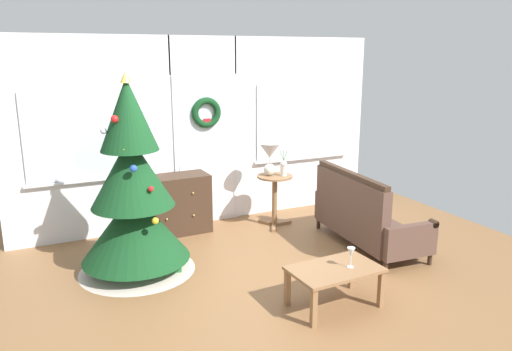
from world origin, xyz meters
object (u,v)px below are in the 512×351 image
coffee_table (335,273)px  gift_box (169,263)px  wine_glass (351,253)px  christmas_tree (133,199)px  dresser_cabinet (175,205)px  settee_sofa (363,217)px  side_table (275,191)px  table_lamp (270,155)px  flower_vase (284,167)px

coffee_table → gift_box: (-1.21, 1.38, -0.22)m
wine_glass → christmas_tree: bearing=135.0°
coffee_table → dresser_cabinet: bearing=107.2°
settee_sofa → coffee_table: 1.59m
dresser_cabinet → settee_sofa: bearing=-36.7°
side_table → gift_box: side_table is taller
table_lamp → settee_sofa: bearing=-58.9°
christmas_tree → dresser_cabinet: size_ratio=2.38×
table_lamp → coffee_table: 2.39m
gift_box → flower_vase: bearing=22.8°
settee_sofa → wine_glass: size_ratio=8.63×
coffee_table → settee_sofa: bearing=43.5°
table_lamp → dresser_cabinet: bearing=166.6°
side_table → gift_box: 1.95m
side_table → gift_box: size_ratio=3.31×
gift_box → dresser_cabinet: bearing=70.2°
side_table → wine_glass: 2.29m
coffee_table → christmas_tree: bearing=133.4°
christmas_tree → wine_glass: bearing=-45.0°
gift_box → table_lamp: bearing=27.5°
christmas_tree → table_lamp: size_ratio=4.91×
dresser_cabinet → table_lamp: bearing=-13.4°
dresser_cabinet → side_table: bearing=-14.5°
dresser_cabinet → table_lamp: table_lamp is taller
side_table → coffee_table: side_table is taller
table_lamp → side_table: bearing=-33.7°
wine_glass → gift_box: bearing=133.2°
coffee_table → gift_box: bearing=131.2°
wine_glass → flower_vase: bearing=77.6°
coffee_table → wine_glass: 0.25m
christmas_tree → settee_sofa: (2.66, -0.50, -0.44)m
christmas_tree → side_table: 2.14m
christmas_tree → settee_sofa: christmas_tree is taller
coffee_table → flower_vase: bearing=73.9°
coffee_table → gift_box: 1.84m
dresser_cabinet → side_table: dresser_cabinet is taller
settee_sofa → side_table: settee_sofa is taller
dresser_cabinet → coffee_table: 2.66m
christmas_tree → settee_sofa: size_ratio=1.28×
christmas_tree → wine_glass: christmas_tree is taller
flower_vase → coffee_table: bearing=-106.1°
dresser_cabinet → wine_glass: dresser_cabinet is taller
table_lamp → flower_vase: bearing=-32.0°
side_table → coffee_table: 2.27m
flower_vase → christmas_tree: bearing=-165.4°
dresser_cabinet → coffee_table: (0.79, -2.54, -0.06)m
settee_sofa → flower_vase: bearing=117.0°
christmas_tree → coffee_table: size_ratio=2.51×
wine_glass → gift_box: size_ratio=0.90×
settee_sofa → flower_vase: size_ratio=4.81×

